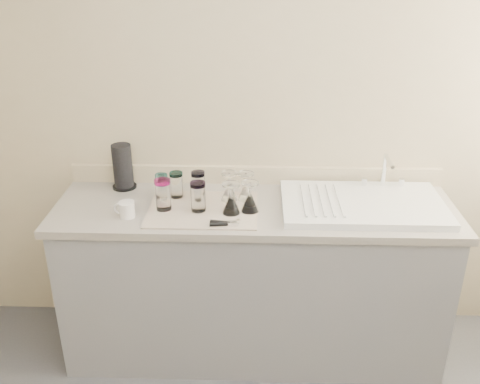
{
  "coord_description": "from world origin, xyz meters",
  "views": [
    {
      "loc": [
        0.0,
        -1.26,
        2.13
      ],
      "look_at": [
        -0.07,
        1.15,
        1.0
      ],
      "focal_mm": 40.0,
      "sensor_mm": 36.0,
      "label": 1
    }
  ],
  "objects_px": {
    "sink_unit": "(363,204)",
    "white_mug": "(126,209)",
    "goblet_back_right": "(246,190)",
    "tumbler_purple": "(198,185)",
    "can_opener": "(225,223)",
    "goblet_back_left": "(229,191)",
    "goblet_front_left": "(231,203)",
    "paper_towel_roll": "(123,167)",
    "tumbler_lavender": "(198,196)",
    "tumbler_teal": "(162,186)",
    "goblet_front_right": "(250,201)",
    "tumbler_magenta": "(163,194)",
    "tumbler_cyan": "(176,185)"
  },
  "relations": [
    {
      "from": "white_mug",
      "to": "goblet_front_right",
      "type": "bearing_deg",
      "value": 6.32
    },
    {
      "from": "tumbler_cyan",
      "to": "tumbler_lavender",
      "type": "height_order",
      "value": "tumbler_lavender"
    },
    {
      "from": "tumbler_teal",
      "to": "goblet_front_left",
      "type": "xyz_separation_m",
      "value": [
        0.37,
        -0.17,
        -0.01
      ]
    },
    {
      "from": "white_mug",
      "to": "tumbler_lavender",
      "type": "bearing_deg",
      "value": 10.47
    },
    {
      "from": "paper_towel_roll",
      "to": "white_mug",
      "type": "bearing_deg",
      "value": -75.22
    },
    {
      "from": "tumbler_lavender",
      "to": "goblet_back_right",
      "type": "relative_size",
      "value": 1.03
    },
    {
      "from": "tumbler_purple",
      "to": "can_opener",
      "type": "bearing_deg",
      "value": -62.6
    },
    {
      "from": "can_opener",
      "to": "paper_towel_roll",
      "type": "relative_size",
      "value": 0.58
    },
    {
      "from": "goblet_back_right",
      "to": "tumbler_purple",
      "type": "bearing_deg",
      "value": 177.12
    },
    {
      "from": "tumbler_teal",
      "to": "goblet_front_right",
      "type": "height_order",
      "value": "goblet_front_right"
    },
    {
      "from": "tumbler_lavender",
      "to": "can_opener",
      "type": "relative_size",
      "value": 1.07
    },
    {
      "from": "tumbler_teal",
      "to": "goblet_back_right",
      "type": "height_order",
      "value": "goblet_back_right"
    },
    {
      "from": "tumbler_purple",
      "to": "tumbler_magenta",
      "type": "relative_size",
      "value": 0.9
    },
    {
      "from": "tumbler_purple",
      "to": "goblet_back_left",
      "type": "bearing_deg",
      "value": -8.16
    },
    {
      "from": "goblet_back_right",
      "to": "goblet_front_left",
      "type": "height_order",
      "value": "goblet_front_left"
    },
    {
      "from": "goblet_back_left",
      "to": "paper_towel_roll",
      "type": "xyz_separation_m",
      "value": [
        -0.59,
        0.16,
        0.06
      ]
    },
    {
      "from": "goblet_front_left",
      "to": "tumbler_cyan",
      "type": "bearing_deg",
      "value": 149.17
    },
    {
      "from": "tumbler_lavender",
      "to": "goblet_front_right",
      "type": "height_order",
      "value": "goblet_front_right"
    },
    {
      "from": "sink_unit",
      "to": "tumbler_cyan",
      "type": "xyz_separation_m",
      "value": [
        -0.96,
        0.08,
        0.06
      ]
    },
    {
      "from": "tumbler_lavender",
      "to": "can_opener",
      "type": "xyz_separation_m",
      "value": [
        0.14,
        -0.15,
        -0.07
      ]
    },
    {
      "from": "paper_towel_roll",
      "to": "tumbler_magenta",
      "type": "bearing_deg",
      "value": -45.87
    },
    {
      "from": "goblet_back_right",
      "to": "white_mug",
      "type": "xyz_separation_m",
      "value": [
        -0.58,
        -0.2,
        -0.02
      ]
    },
    {
      "from": "tumbler_lavender",
      "to": "goblet_back_left",
      "type": "xyz_separation_m",
      "value": [
        0.15,
        0.13,
        -0.03
      ]
    },
    {
      "from": "tumbler_purple",
      "to": "can_opener",
      "type": "distance_m",
      "value": 0.34
    },
    {
      "from": "tumbler_lavender",
      "to": "paper_towel_roll",
      "type": "bearing_deg",
      "value": 147.25
    },
    {
      "from": "sink_unit",
      "to": "white_mug",
      "type": "relative_size",
      "value": 7.12
    },
    {
      "from": "tumbler_cyan",
      "to": "tumbler_lavender",
      "type": "relative_size",
      "value": 0.9
    },
    {
      "from": "tumbler_magenta",
      "to": "goblet_back_left",
      "type": "bearing_deg",
      "value": 19.49
    },
    {
      "from": "sink_unit",
      "to": "white_mug",
      "type": "distance_m",
      "value": 1.19
    },
    {
      "from": "tumbler_lavender",
      "to": "goblet_back_right",
      "type": "xyz_separation_m",
      "value": [
        0.23,
        0.14,
        -0.03
      ]
    },
    {
      "from": "goblet_back_right",
      "to": "paper_towel_roll",
      "type": "height_order",
      "value": "paper_towel_roll"
    },
    {
      "from": "tumbler_purple",
      "to": "goblet_front_right",
      "type": "height_order",
      "value": "goblet_front_right"
    },
    {
      "from": "can_opener",
      "to": "goblet_back_right",
      "type": "bearing_deg",
      "value": 71.86
    },
    {
      "from": "sink_unit",
      "to": "goblet_back_left",
      "type": "height_order",
      "value": "sink_unit"
    },
    {
      "from": "sink_unit",
      "to": "tumbler_purple",
      "type": "bearing_deg",
      "value": 175.28
    },
    {
      "from": "sink_unit",
      "to": "goblet_back_right",
      "type": "relative_size",
      "value": 5.54
    },
    {
      "from": "goblet_back_right",
      "to": "can_opener",
      "type": "distance_m",
      "value": 0.3
    },
    {
      "from": "goblet_back_left",
      "to": "tumbler_lavender",
      "type": "bearing_deg",
      "value": -139.58
    },
    {
      "from": "goblet_back_left",
      "to": "goblet_front_left",
      "type": "distance_m",
      "value": 0.15
    },
    {
      "from": "tumbler_magenta",
      "to": "goblet_back_right",
      "type": "relative_size",
      "value": 1.08
    },
    {
      "from": "goblet_front_right",
      "to": "tumbler_cyan",
      "type": "bearing_deg",
      "value": 158.46
    },
    {
      "from": "sink_unit",
      "to": "white_mug",
      "type": "bearing_deg",
      "value": -173.05
    },
    {
      "from": "goblet_back_left",
      "to": "tumbler_purple",
      "type": "bearing_deg",
      "value": 171.84
    },
    {
      "from": "sink_unit",
      "to": "tumbler_magenta",
      "type": "xyz_separation_m",
      "value": [
        -1.01,
        -0.07,
        0.07
      ]
    },
    {
      "from": "tumbler_lavender",
      "to": "goblet_front_left",
      "type": "relative_size",
      "value": 0.96
    },
    {
      "from": "tumbler_cyan",
      "to": "can_opener",
      "type": "relative_size",
      "value": 0.97
    },
    {
      "from": "white_mug",
      "to": "paper_towel_roll",
      "type": "relative_size",
      "value": 0.47
    },
    {
      "from": "tumbler_lavender",
      "to": "goblet_back_left",
      "type": "relative_size",
      "value": 1.0
    },
    {
      "from": "paper_towel_roll",
      "to": "tumbler_teal",
      "type": "bearing_deg",
      "value": -29.85
    },
    {
      "from": "tumbler_teal",
      "to": "tumbler_purple",
      "type": "distance_m",
      "value": 0.19
    }
  ]
}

